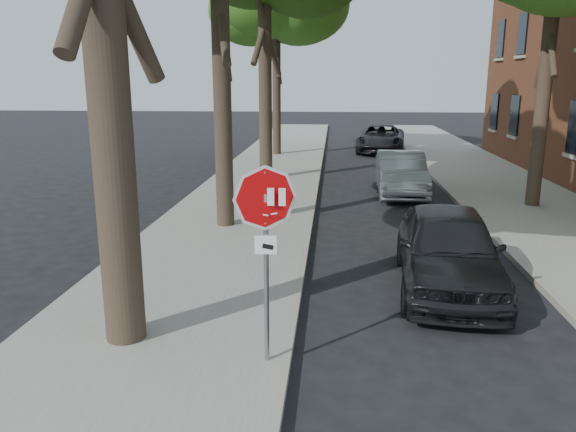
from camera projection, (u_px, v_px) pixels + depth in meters
name	position (u px, v px, depth m)	size (l,w,h in m)	color
ground	(320.00, 370.00, 7.41)	(120.00, 120.00, 0.00)	black
sidewalk_left	(256.00, 189.00, 19.21)	(4.00, 55.00, 0.12)	gray
sidewalk_right	(511.00, 193.00, 18.54)	(4.00, 55.00, 0.12)	gray
curb_left	(316.00, 190.00, 19.05)	(0.12, 55.00, 0.13)	#9E9384
curb_right	(448.00, 192.00, 18.70)	(0.12, 55.00, 0.13)	#9E9384
stop_sign	(266.00, 227.00, 6.98)	(0.76, 0.34, 2.61)	gray
tree_far	(276.00, 3.00, 26.35)	(5.29, 4.91, 9.33)	black
car_a	(448.00, 249.00, 10.15)	(1.76, 4.39, 1.49)	black
car_b	(401.00, 174.00, 18.50)	(1.49, 4.26, 1.40)	#9A9EA1
car_d	(381.00, 139.00, 29.36)	(2.34, 5.06, 1.41)	black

